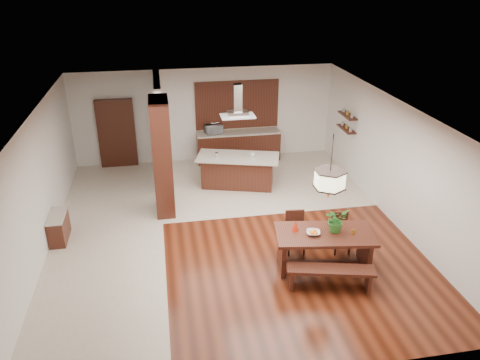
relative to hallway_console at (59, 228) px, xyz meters
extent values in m
plane|color=#3D170B|center=(3.81, -0.20, -0.32)|extent=(9.00, 9.00, 0.00)
cube|color=white|center=(3.81, -0.20, 2.58)|extent=(8.00, 9.00, 0.04)
cube|color=silver|center=(3.81, 4.30, 1.14)|extent=(8.00, 0.04, 2.90)
cube|color=silver|center=(3.81, -4.70, 1.14)|extent=(8.00, 0.04, 2.90)
cube|color=silver|center=(-0.19, -0.20, 1.14)|extent=(0.04, 9.00, 2.90)
cube|color=silver|center=(7.81, -0.20, 1.14)|extent=(0.04, 9.00, 2.90)
cube|color=beige|center=(1.06, -0.20, -0.31)|extent=(2.50, 9.00, 0.01)
cube|color=beige|center=(5.06, 2.30, -0.31)|extent=(5.50, 4.00, 0.01)
cube|color=#3C1F0F|center=(3.81, -0.20, 2.57)|extent=(8.00, 9.00, 0.02)
cube|color=black|center=(2.41, 1.00, 1.14)|extent=(0.45, 1.00, 2.90)
cube|color=silver|center=(2.41, 3.10, 1.14)|extent=(0.18, 2.40, 2.90)
cube|color=black|center=(0.00, 0.00, 0.00)|extent=(0.37, 0.88, 0.63)
cube|color=black|center=(1.11, 4.20, 0.74)|extent=(1.10, 0.20, 2.10)
cube|color=black|center=(4.81, 4.00, 0.13)|extent=(2.60, 0.60, 0.90)
cube|color=#B7AFA0|center=(4.81, 4.00, 0.61)|extent=(2.60, 0.62, 0.05)
cube|color=#A76032|center=(4.81, 4.26, 1.44)|extent=(2.60, 0.08, 1.50)
cube|color=black|center=(7.68, 2.40, 1.08)|extent=(0.26, 0.90, 0.04)
cube|color=black|center=(7.68, 2.40, 1.49)|extent=(0.26, 0.90, 0.04)
cube|color=black|center=(5.50, -2.06, 0.47)|extent=(2.08, 1.26, 0.07)
cube|color=black|center=(4.66, -1.94, 0.06)|extent=(0.20, 0.79, 0.75)
cube|color=black|center=(6.34, -2.19, 0.06)|extent=(0.20, 0.79, 0.75)
imported|color=#296B23|center=(5.73, -2.02, 0.75)|extent=(0.56, 0.53, 0.50)
imported|color=beige|center=(5.25, -2.07, 0.54)|extent=(0.34, 0.34, 0.07)
cone|color=red|center=(4.94, -1.86, 0.62)|extent=(0.18, 0.18, 0.23)
cylinder|color=gold|center=(6.03, -2.21, 0.55)|extent=(0.07, 0.07, 0.11)
cube|color=black|center=(4.45, 2.09, 0.12)|extent=(2.07, 1.25, 0.87)
cube|color=#B7AFA0|center=(4.45, 2.04, 0.58)|extent=(2.41, 1.56, 0.05)
imported|color=silver|center=(4.84, 1.96, 0.66)|extent=(0.14, 0.14, 0.11)
imported|color=#B2B4BA|center=(4.03, 3.96, 0.77)|extent=(0.58, 0.47, 0.28)
camera|label=1|loc=(2.41, -9.67, 5.37)|focal=35.00mm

